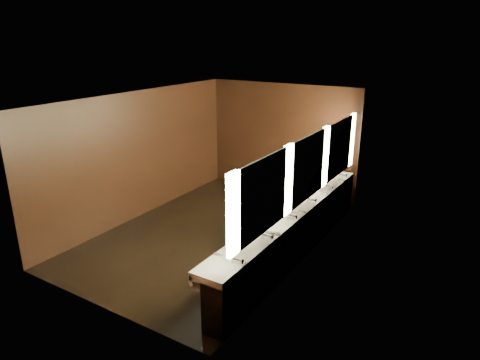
# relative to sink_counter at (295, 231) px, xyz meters

# --- Properties ---
(floor) EXTENTS (6.00, 6.00, 0.00)m
(floor) POSITION_rel_sink_counter_xyz_m (-1.79, -0.00, -0.50)
(floor) COLOR black
(floor) RESTS_ON ground
(ceiling) EXTENTS (4.00, 6.00, 0.02)m
(ceiling) POSITION_rel_sink_counter_xyz_m (-1.79, -0.00, 2.30)
(ceiling) COLOR #2D2D2B
(ceiling) RESTS_ON wall_back
(wall_back) EXTENTS (4.00, 0.02, 2.80)m
(wall_back) POSITION_rel_sink_counter_xyz_m (-1.79, 3.00, 0.90)
(wall_back) COLOR black
(wall_back) RESTS_ON floor
(wall_front) EXTENTS (4.00, 0.02, 2.80)m
(wall_front) POSITION_rel_sink_counter_xyz_m (-1.79, -3.00, 0.90)
(wall_front) COLOR black
(wall_front) RESTS_ON floor
(wall_left) EXTENTS (0.02, 6.00, 2.80)m
(wall_left) POSITION_rel_sink_counter_xyz_m (-3.79, -0.00, 0.90)
(wall_left) COLOR black
(wall_left) RESTS_ON floor
(wall_right) EXTENTS (0.02, 6.00, 2.80)m
(wall_right) POSITION_rel_sink_counter_xyz_m (0.21, -0.00, 0.90)
(wall_right) COLOR black
(wall_right) RESTS_ON floor
(sink_counter) EXTENTS (0.55, 5.40, 1.01)m
(sink_counter) POSITION_rel_sink_counter_xyz_m (0.00, 0.00, 0.00)
(sink_counter) COLOR black
(sink_counter) RESTS_ON floor
(mirror_band) EXTENTS (0.06, 5.03, 1.15)m
(mirror_band) POSITION_rel_sink_counter_xyz_m (0.19, -0.00, 1.25)
(mirror_band) COLOR #FDF9C1
(mirror_band) RESTS_ON wall_right
(person) EXTENTS (0.52, 0.71, 1.80)m
(person) POSITION_rel_sink_counter_xyz_m (-0.61, -0.55, 0.40)
(person) COLOR #99DCE5
(person) RESTS_ON floor
(trash_bin) EXTENTS (0.35, 0.35, 0.52)m
(trash_bin) POSITION_rel_sink_counter_xyz_m (-0.22, -0.51, -0.24)
(trash_bin) COLOR black
(trash_bin) RESTS_ON floor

